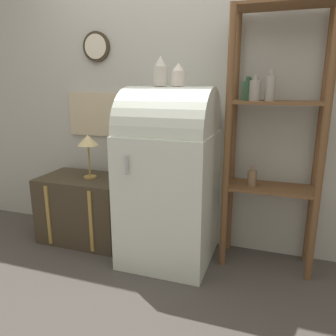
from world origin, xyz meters
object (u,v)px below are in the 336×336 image
(refrigerator, at_px, (169,173))
(suitcase_trunk, at_px, (85,208))
(vase_left, at_px, (161,72))
(desk_lamp, at_px, (88,143))
(vase_center, at_px, (178,75))

(refrigerator, xyz_separation_m, suitcase_trunk, (-0.82, 0.06, -0.42))
(vase_left, bearing_deg, suitcase_trunk, 175.31)
(refrigerator, xyz_separation_m, desk_lamp, (-0.75, 0.06, 0.19))
(vase_left, distance_m, desk_lamp, 0.89)
(vase_left, relative_size, desk_lamp, 0.56)
(vase_left, height_order, vase_center, vase_left)
(vase_left, distance_m, vase_center, 0.13)
(suitcase_trunk, bearing_deg, refrigerator, -4.15)
(refrigerator, bearing_deg, desk_lamp, 175.48)
(refrigerator, bearing_deg, suitcase_trunk, 175.85)
(vase_center, distance_m, desk_lamp, 0.98)
(desk_lamp, bearing_deg, suitcase_trunk, 179.79)
(vase_left, height_order, desk_lamp, vase_left)
(vase_left, bearing_deg, refrigerator, 2.06)
(vase_left, xyz_separation_m, vase_center, (0.13, 0.01, -0.02))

